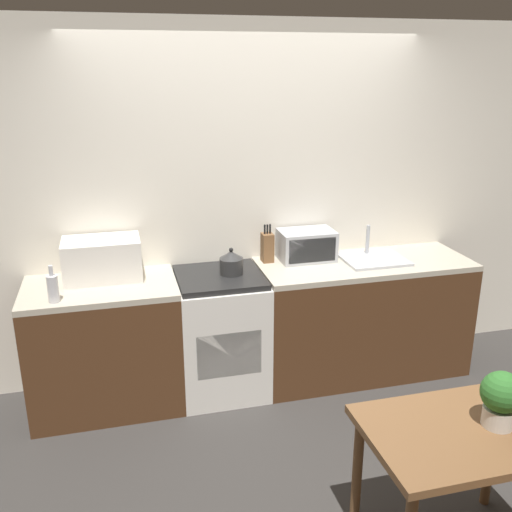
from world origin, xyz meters
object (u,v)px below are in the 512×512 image
(bottle, at_px, (53,288))
(dining_table, at_px, (461,448))
(toaster_oven, at_px, (307,245))
(stove_range, at_px, (221,333))
(kettle, at_px, (231,263))
(microwave, at_px, (102,259))

(bottle, height_order, dining_table, bottle)
(toaster_oven, xyz_separation_m, dining_table, (0.09, -1.92, -0.39))
(stove_range, bearing_deg, bottle, -168.84)
(toaster_oven, relative_size, dining_table, 0.45)
(stove_range, height_order, bottle, bottle)
(stove_range, relative_size, toaster_oven, 2.22)
(kettle, relative_size, toaster_oven, 0.47)
(stove_range, distance_m, kettle, 0.54)
(stove_range, xyz_separation_m, toaster_oven, (0.69, 0.15, 0.57))
(dining_table, bearing_deg, stove_range, 113.94)
(microwave, bearing_deg, toaster_oven, 1.06)
(stove_range, bearing_deg, toaster_oven, 12.57)
(stove_range, relative_size, microwave, 1.76)
(kettle, xyz_separation_m, toaster_oven, (0.61, 0.15, 0.03))
(microwave, xyz_separation_m, toaster_oven, (1.47, 0.03, -0.03))
(kettle, bearing_deg, toaster_oven, 14.32)
(toaster_oven, bearing_deg, kettle, -165.68)
(toaster_oven, distance_m, dining_table, 1.97)
(microwave, bearing_deg, kettle, -8.39)
(dining_table, bearing_deg, toaster_oven, 92.76)
(bottle, distance_m, toaster_oven, 1.81)
(stove_range, distance_m, toaster_oven, 0.91)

